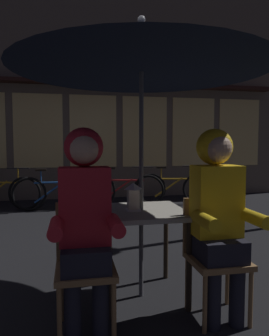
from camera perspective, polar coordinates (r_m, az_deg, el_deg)
ground_plane at (r=2.92m, az=1.17°, el=-21.85°), size 60.00×60.00×0.00m
cafe_table at (r=2.70m, az=1.19°, el=-9.58°), size 0.72×0.72×0.74m
patio_umbrella at (r=2.74m, az=1.24°, el=20.68°), size 2.10×2.10×2.31m
lantern at (r=2.63m, az=-0.24°, el=-5.02°), size 0.11×0.11×0.23m
chair_left at (r=2.33m, az=-8.82°, el=-15.69°), size 0.40×0.40×0.87m
chair_right at (r=2.55m, az=13.95°, el=-14.00°), size 0.40×0.40×0.87m
person_left_hooded at (r=2.18m, az=-8.87°, el=-7.35°), size 0.45×0.56×1.40m
person_right_hooded at (r=2.42m, az=14.67°, el=-6.32°), size 0.45×0.56×1.40m
shopfront_building at (r=8.18m, az=-7.62°, el=16.90°), size 10.00×0.93×6.20m
bicycle_third at (r=6.47m, az=-13.82°, el=-4.25°), size 1.68×0.13×0.84m
bicycle_fourth at (r=6.65m, az=-1.92°, el=-3.90°), size 1.65×0.43×0.84m
bicycle_fifth at (r=6.97m, az=7.09°, el=-3.56°), size 1.67×0.31×0.84m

